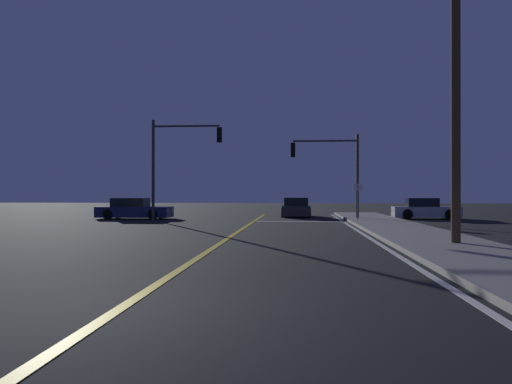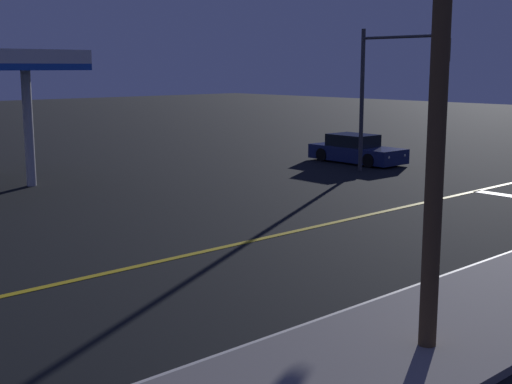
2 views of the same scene
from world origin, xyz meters
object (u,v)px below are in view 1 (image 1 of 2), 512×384
car_parked_curb_silver (425,210)px  traffic_signal_far_left (177,153)px  car_side_waiting_navy (134,210)px  utility_pole_right (456,81)px  car_far_approaching_charcoal (296,208)px  traffic_signal_near_right (332,162)px  street_sign_corner (358,196)px

car_parked_curb_silver → traffic_signal_far_left: (-15.44, -3.29, 3.51)m
car_side_waiting_navy → traffic_signal_far_left: 5.19m
car_parked_curb_silver → utility_pole_right: (-3.41, -18.11, 4.47)m
car_far_approaching_charcoal → traffic_signal_far_left: size_ratio=0.70×
traffic_signal_near_right → street_sign_corner: size_ratio=2.38×
traffic_signal_near_right → car_parked_curb_silver: bearing=-162.7°
car_side_waiting_navy → traffic_signal_far_left: size_ratio=0.78×
car_side_waiting_navy → traffic_signal_near_right: size_ratio=0.90×
traffic_signal_far_left → car_parked_curb_silver: bearing=12.0°
car_parked_curb_silver → street_sign_corner: 6.78m
car_far_approaching_charcoal → traffic_signal_near_right: (2.22, -4.14, 2.97)m
car_far_approaching_charcoal → street_sign_corner: (3.49, -6.94, 0.92)m
car_side_waiting_navy → utility_pole_right: utility_pole_right is taller
traffic_signal_near_right → street_sign_corner: 3.69m
car_far_approaching_charcoal → car_side_waiting_navy: (-10.45, -3.64, 0.00)m
car_far_approaching_charcoal → car_parked_curb_silver: 8.60m
car_side_waiting_navy → traffic_signal_near_right: bearing=88.4°
street_sign_corner → traffic_signal_far_left: bearing=172.5°
traffic_signal_far_left → utility_pole_right: (12.03, -14.82, 0.96)m
traffic_signal_near_right → traffic_signal_far_left: size_ratio=0.87×
car_far_approaching_charcoal → car_parked_curb_silver: bearing=-16.0°
car_parked_curb_silver → traffic_signal_near_right: bearing=-70.6°
car_far_approaching_charcoal → car_side_waiting_navy: bearing=-161.6°
car_parked_curb_silver → traffic_signal_near_right: traffic_signal_near_right is taller
utility_pole_right → traffic_signal_far_left: bearing=129.1°
car_parked_curb_silver → traffic_signal_far_left: bearing=-75.8°
traffic_signal_near_right → street_sign_corner: bearing=114.4°
car_far_approaching_charcoal → car_side_waiting_navy: same height
car_far_approaching_charcoal → utility_pole_right: (4.89, -20.37, 4.47)m
car_side_waiting_navy → street_sign_corner: street_sign_corner is taller
traffic_signal_near_right → traffic_signal_far_left: traffic_signal_far_left is taller
car_side_waiting_navy → car_parked_curb_silver: 18.81m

